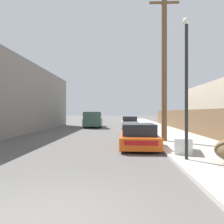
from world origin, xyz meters
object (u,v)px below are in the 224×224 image
at_px(pickup_truck, 93,120).
at_px(street_lamp, 186,78).
at_px(car_parked_mid, 129,123).
at_px(utility_pole, 164,62).
at_px(discarded_fridge, 183,144).
at_px(parked_sports_car_red, 138,136).

xyz_separation_m(pickup_truck, street_lamp, (5.73, -18.04, 2.17)).
distance_m(car_parked_mid, utility_pole, 11.96).
height_order(pickup_truck, utility_pole, utility_pole).
xyz_separation_m(discarded_fridge, car_parked_mid, (-1.75, 14.68, 0.20)).
distance_m(discarded_fridge, parked_sports_car_red, 2.57).
height_order(parked_sports_car_red, pickup_truck, pickup_truck).
height_order(discarded_fridge, parked_sports_car_red, parked_sports_car_red).
distance_m(discarded_fridge, street_lamp, 3.15).
relative_size(car_parked_mid, street_lamp, 0.79).
distance_m(utility_pole, street_lamp, 5.55).
xyz_separation_m(parked_sports_car_red, pickup_truck, (-4.25, 14.58, 0.38)).
distance_m(parked_sports_car_red, street_lamp, 4.55).
bearing_deg(parked_sports_car_red, discarded_fridge, -43.81).
bearing_deg(car_parked_mid, street_lamp, -85.25).
bearing_deg(street_lamp, utility_pole, 87.45).
xyz_separation_m(car_parked_mid, street_lamp, (1.42, -16.33, 2.47)).
height_order(parked_sports_car_red, utility_pole, utility_pole).
xyz_separation_m(discarded_fridge, street_lamp, (-0.33, -1.64, 2.67)).
bearing_deg(street_lamp, discarded_fridge, 78.64).
distance_m(pickup_truck, utility_pole, 14.65).
height_order(parked_sports_car_red, street_lamp, street_lamp).
bearing_deg(utility_pole, car_parked_mid, 98.51).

